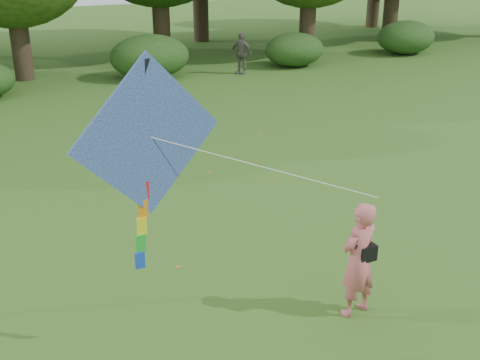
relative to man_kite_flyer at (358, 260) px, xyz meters
name	(u,v)px	position (x,y,z in m)	size (l,w,h in m)	color
ground	(313,297)	(-0.35, 0.68, -0.97)	(100.00, 100.00, 0.00)	#265114
man_kite_flyer	(358,260)	(0.00, 0.00, 0.00)	(0.71, 0.47, 1.95)	#C75E64
bystander_right	(241,53)	(6.61, 17.64, -0.05)	(1.08, 0.45, 1.85)	#635D58
crossbody_bag	(366,252)	(0.12, -0.03, 0.13)	(0.43, 0.20, 0.74)	black
flying_kite	(149,140)	(-3.12, 0.57, 2.26)	(4.47, 0.90, 3.04)	#265AA8
shrub_band	(64,67)	(-1.07, 18.28, -0.12)	(39.15, 3.22, 1.88)	#264919
fallen_leaves	(182,189)	(-0.67, 6.09, -0.97)	(11.31, 11.92, 0.01)	olive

